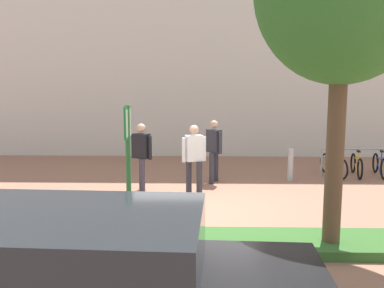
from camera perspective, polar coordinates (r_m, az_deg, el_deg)
The scene contains 10 objects.
ground_plane at distance 8.95m, azimuth 0.79°, elevation -9.17°, with size 60.00×60.00×0.00m, color #936651.
building_facade at distance 16.21m, azimuth 1.19°, elevation 16.38°, with size 28.00×1.20×10.00m, color silver.
planter_strip at distance 7.05m, azimuth 5.35°, elevation -13.38°, with size 7.00×1.10×0.16m, color #336028.
parking_sign_post at distance 6.75m, azimuth -8.79°, elevation -1.55°, with size 0.08×0.36×2.34m.
bike_at_sign at distance 7.16m, azimuth -8.62°, elevation -10.79°, with size 1.68×0.42×0.86m.
bike_rack_cluster at distance 13.15m, azimuth 21.71°, elevation -2.61°, with size 2.11×1.58×0.83m.
bollard_steel at distance 11.95m, azimuth 13.41°, elevation -2.78°, with size 0.16×0.16×0.90m, color #ADADB2.
person_suited_navy at distance 10.43m, azimuth -6.96°, elevation -1.21°, with size 0.55×0.43×1.72m.
person_suited_dark at distance 11.30m, azimuth 3.03°, elevation -0.45°, with size 0.44×0.49×1.72m.
person_shirt_white at distance 9.97m, azimuth 0.28°, elevation -1.58°, with size 0.58×0.37×1.72m.
Camera 1 is at (0.11, -8.55, 2.65)m, focal length 38.72 mm.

